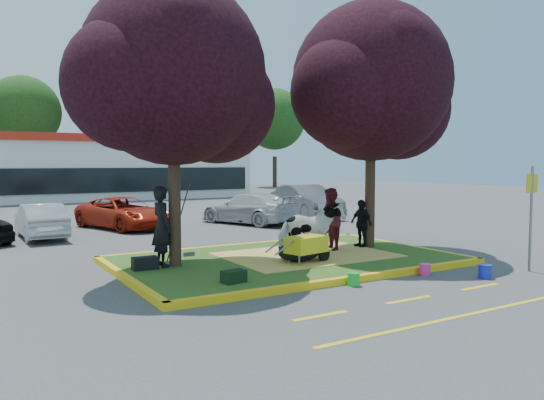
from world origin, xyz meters
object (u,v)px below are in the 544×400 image
handler (162,226)px  bucket_pink (425,270)px  calf (300,251)px  cow (311,230)px  bucket_green (354,279)px  wheelbarrow (307,245)px  sign_post (531,207)px  bucket_blue (485,271)px  car_silver (41,221)px

handler → bucket_pink: size_ratio=7.06×
calf → bucket_pink: size_ratio=4.46×
cow → calf: cow is taller
bucket_pink → calf: bearing=131.3°
calf → bucket_green: 2.18m
cow → wheelbarrow: 0.85m
sign_post → wheelbarrow: bearing=153.1°
sign_post → bucket_pink: 2.94m
handler → wheelbarrow: handler is taller
wheelbarrow → sign_post: (4.35, -2.82, 0.91)m
calf → handler: (-3.04, 1.13, 0.67)m
handler → bucket_blue: (5.85, -4.20, -0.92)m
calf → sign_post: sign_post is taller
bucket_blue → bucket_green: bearing=162.6°
cow → car_silver: bearing=40.7°
handler → sign_post: (7.38, -4.24, 0.43)m
calf → bucket_blue: 4.18m
handler → bucket_blue: 7.26m
bucket_blue → car_silver: size_ratio=0.09×
bucket_green → bucket_blue: bearing=-17.4°
cow → calf: 0.75m
cow → handler: bearing=85.7°
bucket_pink → handler: bearing=146.3°
cow → sign_post: size_ratio=0.67×
bucket_blue → calf: bearing=132.4°
calf → sign_post: bearing=-25.3°
cow → car_silver: cow is taller
bucket_pink → bucket_blue: bucket_blue is taller
bucket_blue → car_silver: car_silver is taller
cow → handler: 3.68m
sign_post → bucket_green: sign_post is taller
calf → handler: 3.31m
cow → bucket_blue: bearing=-137.4°
bucket_pink → bucket_blue: (0.89, -0.89, 0.02)m
handler → wheelbarrow: bearing=-118.5°
cow → sign_post: (3.80, -3.42, 0.67)m
cow → bucket_pink: bearing=-142.2°
calf → bucket_pink: (1.92, -2.18, -0.27)m
bucket_green → calf: bearing=86.9°
bucket_pink → bucket_blue: size_ratio=0.86×
wheelbarrow → car_silver: (-4.65, 8.89, -0.01)m
cow → calf: (-0.53, -0.30, -0.44)m
bucket_green → bucket_blue: 3.07m
wheelbarrow → bucket_blue: size_ratio=5.68×
bucket_pink → wheelbarrow: bearing=135.8°
calf → sign_post: size_ratio=0.48×
bucket_pink → bucket_blue: 1.26m
bucket_blue → car_silver: (-7.48, 11.66, 0.44)m
wheelbarrow → car_silver: car_silver is taller
calf → wheelbarrow: bearing=-81.9°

